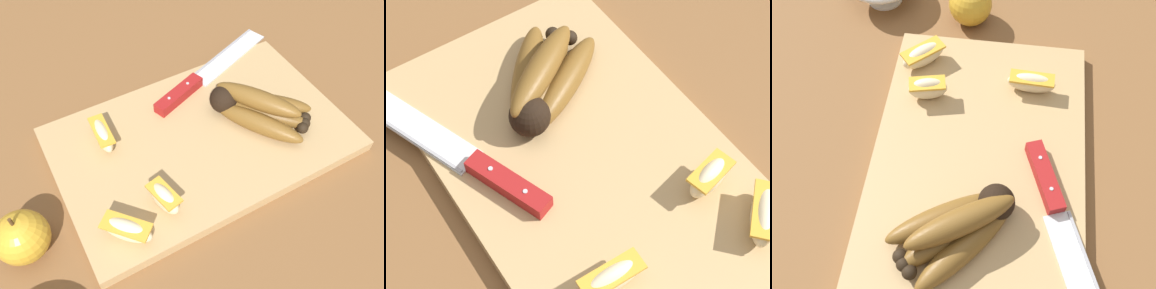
# 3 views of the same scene
# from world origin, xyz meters

# --- Properties ---
(ground_plane) EXTENTS (6.00, 6.00, 0.00)m
(ground_plane) POSITION_xyz_m (0.00, 0.00, 0.00)
(ground_plane) COLOR brown
(cutting_board) EXTENTS (0.45, 0.29, 0.02)m
(cutting_board) POSITION_xyz_m (0.01, 0.01, 0.01)
(cutting_board) COLOR tan
(cutting_board) RESTS_ON ground_plane
(banana_bunch) EXTENTS (0.15, 0.16, 0.06)m
(banana_bunch) POSITION_xyz_m (0.11, -0.00, 0.04)
(banana_bunch) COLOR black
(banana_bunch) RESTS_ON cutting_board
(chefs_knife) EXTENTS (0.27, 0.13, 0.02)m
(chefs_knife) POSITION_xyz_m (0.07, 0.12, 0.03)
(chefs_knife) COLOR silver
(chefs_knife) RESTS_ON cutting_board
(apple_wedge_near) EXTENTS (0.03, 0.07, 0.03)m
(apple_wedge_near) POSITION_xyz_m (-0.12, 0.07, 0.04)
(apple_wedge_near) COLOR beige
(apple_wedge_near) RESTS_ON cutting_board
(apple_wedge_middle) EXTENTS (0.07, 0.07, 0.03)m
(apple_wedge_middle) POSITION_xyz_m (-0.16, -0.09, 0.04)
(apple_wedge_middle) COLOR beige
(apple_wedge_middle) RESTS_ON cutting_board
(apple_wedge_far) EXTENTS (0.04, 0.06, 0.04)m
(apple_wedge_far) POSITION_xyz_m (-0.09, -0.07, 0.04)
(apple_wedge_far) COLOR beige
(apple_wedge_far) RESTS_ON cutting_board
(whole_apple) EXTENTS (0.07, 0.07, 0.08)m
(whole_apple) POSITION_xyz_m (-0.28, -0.03, 0.04)
(whole_apple) COLOR gold
(whole_apple) RESTS_ON ground_plane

